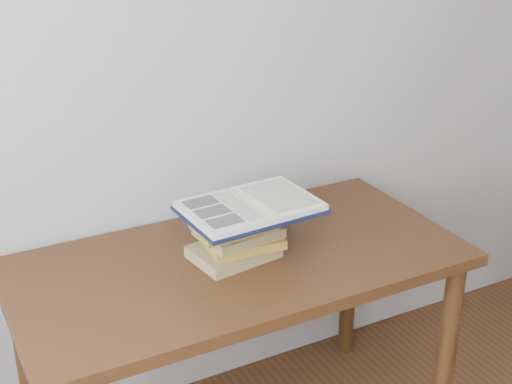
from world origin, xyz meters
TOP-DOWN VIEW (x-y plane):
  - desk at (-0.02, 1.38)m, footprint 1.34×0.67m
  - book_stack at (-0.02, 1.39)m, footprint 0.27×0.21m
  - open_book at (0.02, 1.37)m, footprint 0.40×0.29m

SIDE VIEW (x-z plane):
  - desk at x=-0.02m, z-range 0.26..0.98m
  - book_stack at x=-0.02m, z-range 0.72..0.86m
  - open_book at x=0.02m, z-range 0.86..0.89m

